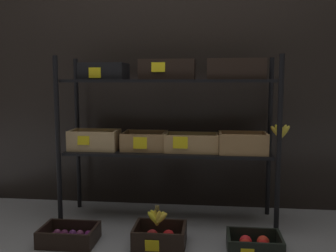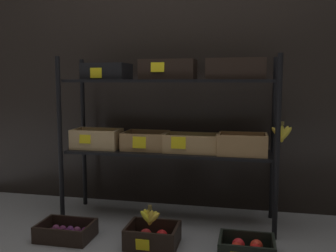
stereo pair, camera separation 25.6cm
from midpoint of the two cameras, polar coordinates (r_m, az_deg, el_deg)
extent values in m
plane|color=gray|center=(2.73, -2.78, -14.08)|extent=(10.00, 10.00, 0.00)
cube|color=black|center=(2.93, -1.69, 9.62)|extent=(3.83, 0.12, 2.23)
cylinder|color=black|center=(2.62, -19.19, -2.42)|extent=(0.03, 0.03, 1.14)
cylinder|color=black|center=(2.38, 13.67, -3.11)|extent=(0.03, 0.03, 1.14)
cylinder|color=black|center=(2.95, -16.09, -1.29)|extent=(0.03, 0.03, 1.14)
cylinder|color=black|center=(2.75, 12.70, -1.78)|extent=(0.03, 0.03, 1.14)
cube|color=black|center=(2.59, -2.84, -4.00)|extent=(1.40, 0.34, 0.02)
cube|color=black|center=(2.55, -2.90, 6.89)|extent=(1.40, 0.34, 0.02)
cube|color=tan|center=(2.71, -13.81, -3.38)|extent=(0.34, 0.21, 0.01)
cube|color=tan|center=(2.61, -14.57, -2.26)|extent=(0.34, 0.02, 0.13)
cube|color=tan|center=(2.79, -13.18, -1.65)|extent=(0.34, 0.02, 0.13)
cube|color=tan|center=(2.76, -16.99, -1.86)|extent=(0.02, 0.17, 0.13)
cube|color=tan|center=(2.65, -10.59, -2.03)|extent=(0.02, 0.17, 0.13)
sphere|color=#DDB650|center=(2.71, -15.66, -2.54)|extent=(0.07, 0.07, 0.07)
sphere|color=gold|center=(2.68, -13.90, -2.59)|extent=(0.07, 0.07, 0.07)
sphere|color=#E7B951|center=(2.65, -12.37, -2.63)|extent=(0.07, 0.07, 0.07)
sphere|color=#E7C058|center=(2.75, -15.14, -2.39)|extent=(0.07, 0.07, 0.07)
sphere|color=#D4B655|center=(2.72, -13.64, -2.43)|extent=(0.07, 0.07, 0.07)
sphere|color=#D6C84F|center=(2.71, -12.14, -2.45)|extent=(0.07, 0.07, 0.07)
cube|color=yellow|center=(2.62, -15.56, -2.15)|extent=(0.08, 0.01, 0.06)
cube|color=#A87F51|center=(2.65, -6.34, -3.46)|extent=(0.30, 0.25, 0.01)
cube|color=#A87F51|center=(2.52, -6.96, -2.55)|extent=(0.30, 0.02, 0.11)
cube|color=#A87F51|center=(2.75, -5.82, -1.76)|extent=(0.30, 0.02, 0.11)
cube|color=#A87F51|center=(2.67, -9.36, -2.07)|extent=(0.02, 0.22, 0.11)
cube|color=#A87F51|center=(2.61, -3.29, -2.20)|extent=(0.02, 0.22, 0.11)
ellipsoid|color=brown|center=(2.62, -8.12, -2.72)|extent=(0.05, 0.05, 0.07)
ellipsoid|color=brown|center=(2.60, -6.58, -2.74)|extent=(0.05, 0.05, 0.07)
ellipsoid|color=brown|center=(2.58, -4.97, -2.80)|extent=(0.05, 0.05, 0.07)
ellipsoid|color=brown|center=(2.69, -7.66, -2.44)|extent=(0.05, 0.05, 0.07)
ellipsoid|color=brown|center=(2.68, -6.12, -2.46)|extent=(0.05, 0.05, 0.07)
ellipsoid|color=brown|center=(2.66, -4.71, -2.51)|extent=(0.05, 0.05, 0.07)
cube|color=yellow|center=(2.52, -7.21, -2.60)|extent=(0.09, 0.01, 0.08)
cube|color=tan|center=(2.56, 0.78, -3.79)|extent=(0.36, 0.20, 0.01)
cube|color=tan|center=(2.45, 0.57, -2.77)|extent=(0.36, 0.02, 0.11)
cube|color=tan|center=(2.64, 0.98, -2.10)|extent=(0.36, 0.02, 0.11)
cube|color=tan|center=(2.57, -3.05, -2.35)|extent=(0.02, 0.17, 0.11)
cube|color=tan|center=(2.53, 4.67, -2.48)|extent=(0.02, 0.17, 0.11)
sphere|color=#84C735|center=(2.53, -1.30, -2.92)|extent=(0.07, 0.07, 0.07)
sphere|color=#95B145|center=(2.52, 0.80, -2.97)|extent=(0.07, 0.07, 0.07)
sphere|color=#88B635|center=(2.52, 2.76, -2.99)|extent=(0.07, 0.07, 0.07)
sphere|color=#86C737|center=(2.58, -1.09, -2.75)|extent=(0.07, 0.07, 0.07)
sphere|color=#83C53B|center=(2.58, 0.85, -2.76)|extent=(0.07, 0.07, 0.07)
sphere|color=#91B740|center=(2.57, 2.73, -2.80)|extent=(0.07, 0.07, 0.07)
cube|color=yellow|center=(2.45, -1.10, -2.57)|extent=(0.10, 0.01, 0.08)
cube|color=#A87F51|center=(2.52, 8.48, -4.02)|extent=(0.32, 0.20, 0.01)
cube|color=#A87F51|center=(2.41, 8.59, -2.82)|extent=(0.32, 0.02, 0.13)
cube|color=#A87F51|center=(2.60, 8.44, -2.12)|extent=(0.32, 0.02, 0.13)
cube|color=#A87F51|center=(2.51, 5.08, -2.41)|extent=(0.02, 0.17, 0.13)
cube|color=#A87F51|center=(2.52, 11.93, -2.49)|extent=(0.02, 0.17, 0.13)
sphere|color=orange|center=(2.48, 6.72, -3.31)|extent=(0.06, 0.06, 0.06)
sphere|color=orange|center=(2.48, 8.49, -3.35)|extent=(0.06, 0.06, 0.06)
sphere|color=orange|center=(2.49, 10.14, -3.33)|extent=(0.06, 0.06, 0.06)
sphere|color=orange|center=(2.54, 6.79, -3.10)|extent=(0.06, 0.06, 0.06)
sphere|color=orange|center=(2.54, 8.45, -3.11)|extent=(0.06, 0.06, 0.06)
sphere|color=orange|center=(2.54, 10.13, -3.12)|extent=(0.06, 0.06, 0.06)
cube|color=black|center=(2.69, -12.39, 7.08)|extent=(0.31, 0.25, 0.01)
cube|color=black|center=(2.58, -13.28, 8.33)|extent=(0.31, 0.02, 0.10)
cube|color=black|center=(2.80, -11.64, 8.24)|extent=(0.31, 0.02, 0.10)
cube|color=black|center=(2.74, -15.32, 8.17)|extent=(0.02, 0.22, 0.10)
cube|color=black|center=(2.65, -9.42, 8.38)|extent=(0.02, 0.22, 0.10)
ellipsoid|color=#B1BA5F|center=(2.67, -13.85, 8.16)|extent=(0.07, 0.07, 0.09)
ellipsoid|color=#ADAE4C|center=(2.64, -11.63, 8.23)|extent=(0.07, 0.07, 0.09)
ellipsoid|color=tan|center=(2.75, -13.27, 8.13)|extent=(0.07, 0.07, 0.09)
ellipsoid|color=#B4BC58|center=(2.71, -10.99, 8.21)|extent=(0.07, 0.07, 0.09)
cube|color=yellow|center=(2.58, -13.98, 7.90)|extent=(0.08, 0.00, 0.07)
cube|color=black|center=(2.60, -2.92, 7.24)|extent=(0.38, 0.21, 0.01)
cube|color=black|center=(2.50, -3.30, 8.81)|extent=(0.38, 0.02, 0.12)
cube|color=black|center=(2.70, -2.59, 8.67)|extent=(0.38, 0.02, 0.12)
cube|color=black|center=(2.64, -6.86, 8.68)|extent=(0.02, 0.18, 0.12)
cube|color=black|center=(2.58, 1.09, 8.77)|extent=(0.02, 0.18, 0.12)
ellipsoid|color=yellow|center=(2.59, -5.35, 8.22)|extent=(0.06, 0.06, 0.08)
ellipsoid|color=yellow|center=(2.58, -3.83, 8.24)|extent=(0.06, 0.06, 0.08)
ellipsoid|color=yellow|center=(2.56, -2.31, 8.26)|extent=(0.06, 0.06, 0.08)
ellipsoid|color=yellow|center=(2.55, -0.73, 8.27)|extent=(0.06, 0.06, 0.08)
ellipsoid|color=yellow|center=(2.65, -5.12, 8.19)|extent=(0.06, 0.06, 0.08)
ellipsoid|color=yellow|center=(2.63, -3.64, 8.21)|extent=(0.06, 0.06, 0.08)
ellipsoid|color=yellow|center=(2.62, -2.05, 8.23)|extent=(0.06, 0.06, 0.08)
ellipsoid|color=yellow|center=(2.62, -0.42, 8.23)|extent=(0.06, 0.06, 0.08)
cube|color=yellow|center=(2.50, -4.48, 8.97)|extent=(0.09, 0.01, 0.07)
cube|color=black|center=(2.55, 7.39, 7.21)|extent=(0.38, 0.26, 0.01)
cube|color=black|center=(2.43, 7.47, 8.83)|extent=(0.38, 0.02, 0.12)
cube|color=black|center=(2.67, 7.37, 8.64)|extent=(0.38, 0.02, 0.12)
cube|color=black|center=(2.55, 3.30, 8.77)|extent=(0.02, 0.23, 0.12)
cube|color=black|center=(2.56, 11.52, 8.64)|extent=(0.02, 0.23, 0.12)
sphere|color=orange|center=(2.51, 5.27, 8.22)|extent=(0.07, 0.07, 0.07)
sphere|color=orange|center=(2.51, 7.35, 8.20)|extent=(0.07, 0.07, 0.07)
sphere|color=orange|center=(2.51, 9.53, 8.16)|extent=(0.07, 0.07, 0.07)
sphere|color=orange|center=(2.59, 5.34, 8.18)|extent=(0.07, 0.07, 0.07)
sphere|color=orange|center=(2.59, 7.34, 8.15)|extent=(0.07, 0.07, 0.07)
sphere|color=orange|center=(2.59, 9.36, 8.11)|extent=(0.07, 0.07, 0.07)
cylinder|color=brown|center=(2.55, 14.12, 0.56)|extent=(0.02, 0.02, 0.02)
ellipsoid|color=yellow|center=(2.55, 13.51, -0.96)|extent=(0.10, 0.03, 0.10)
ellipsoid|color=yellow|center=(2.55, 13.78, -0.97)|extent=(0.07, 0.03, 0.12)
ellipsoid|color=yellow|center=(2.56, 14.07, -0.94)|extent=(0.03, 0.03, 0.11)
ellipsoid|color=yellow|center=(2.56, 14.41, -0.95)|extent=(0.07, 0.03, 0.12)
ellipsoid|color=yellow|center=(2.56, 14.61, -0.97)|extent=(0.09, 0.03, 0.11)
cube|color=black|center=(2.47, -17.87, -16.54)|extent=(0.33, 0.24, 0.01)
cube|color=black|center=(2.36, -19.06, -16.38)|extent=(0.33, 0.02, 0.09)
cube|color=black|center=(2.54, -16.87, -14.55)|extent=(0.33, 0.02, 0.09)
cube|color=black|center=(2.52, -21.32, -14.97)|extent=(0.02, 0.20, 0.09)
cube|color=black|center=(2.39, -14.32, -15.87)|extent=(0.02, 0.20, 0.09)
sphere|color=#682747|center=(2.46, -20.66, -16.00)|extent=(0.05, 0.05, 0.05)
sphere|color=#5B1D48|center=(2.44, -19.58, -16.16)|extent=(0.05, 0.05, 0.05)
sphere|color=#6A1F5A|center=(2.42, -18.46, -16.32)|extent=(0.05, 0.05, 0.05)
sphere|color=#672849|center=(2.40, -17.34, -16.51)|extent=(0.05, 0.05, 0.05)
sphere|color=#551A48|center=(2.38, -16.15, -16.64)|extent=(0.05, 0.05, 0.05)
sphere|color=#622746|center=(2.50, -20.05, -15.60)|extent=(0.05, 0.05, 0.05)
sphere|color=#5F1F49|center=(2.48, -18.94, -15.73)|extent=(0.05, 0.05, 0.05)
sphere|color=#5E1B55|center=(2.46, -17.89, -15.89)|extent=(0.05, 0.05, 0.05)
sphere|color=#54235B|center=(2.44, -16.87, -16.06)|extent=(0.05, 0.05, 0.05)
sphere|color=#581D58|center=(2.42, -15.60, -16.19)|extent=(0.05, 0.05, 0.05)
sphere|color=#662C51|center=(2.54, -19.49, -15.19)|extent=(0.05, 0.05, 0.05)
sphere|color=#572045|center=(2.52, -18.48, -15.36)|extent=(0.05, 0.05, 0.05)
sphere|color=#54245B|center=(2.50, -17.34, -15.47)|extent=(0.05, 0.05, 0.05)
sphere|color=#6B2E53|center=(2.49, -16.33, -15.60)|extent=(0.05, 0.05, 0.05)
sphere|color=#5C1953|center=(2.47, -15.10, -15.74)|extent=(0.05, 0.05, 0.05)
cube|color=black|center=(2.33, -4.60, -17.68)|extent=(0.31, 0.24, 0.01)
cube|color=black|center=(2.21, -5.20, -17.42)|extent=(0.31, 0.02, 0.11)
cube|color=black|center=(2.41, -4.08, -15.25)|extent=(0.31, 0.02, 0.11)
cube|color=black|center=(2.34, -8.24, -16.02)|extent=(0.02, 0.21, 0.11)
cube|color=black|center=(2.29, -0.90, -16.50)|extent=(0.02, 0.21, 0.11)
sphere|color=red|center=(2.30, -5.97, -16.95)|extent=(0.07, 0.07, 0.07)
sphere|color=red|center=(2.28, -3.34, -17.13)|extent=(0.07, 0.07, 0.07)
sphere|color=red|center=(2.35, -5.69, -16.36)|extent=(0.07, 0.07, 0.07)
sphere|color=red|center=(2.34, -3.20, -16.47)|extent=(0.07, 0.07, 0.07)
cube|color=yellow|center=(2.21, -5.95, -17.87)|extent=(0.08, 0.01, 0.07)
cube|color=black|center=(2.28, 9.74, -18.35)|extent=(0.31, 0.23, 0.01)
cube|color=black|center=(2.16, 9.94, -18.31)|extent=(0.31, 0.02, 0.09)
cube|color=black|center=(2.36, 9.62, -16.13)|extent=(0.31, 0.02, 0.09)
cube|color=black|center=(2.26, 5.88, -17.16)|extent=(0.02, 0.20, 0.09)
cube|color=black|center=(2.27, 13.63, -17.12)|extent=(0.02, 0.20, 0.09)
sphere|color=red|center=(2.24, 8.36, -17.67)|extent=(0.07, 0.07, 0.07)
sphere|color=red|center=(2.24, 11.10, -17.65)|extent=(0.07, 0.07, 0.07)
sphere|color=red|center=(2.29, 8.51, -17.11)|extent=(0.07, 0.07, 0.07)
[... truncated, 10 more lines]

